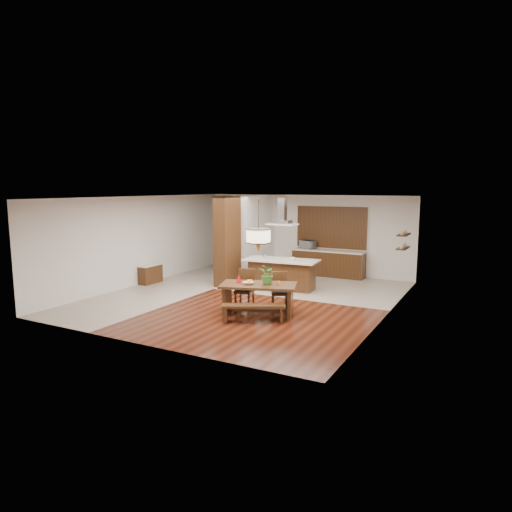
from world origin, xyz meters
The scene contains 25 objects.
room_shell centered at (0.00, 0.00, 2.06)m, with size 9.00×9.04×2.92m.
tile_hallway centered at (-2.75, 0.00, 0.01)m, with size 2.50×9.00×0.01m, color #B2A594.
tile_kitchen centered at (1.25, 2.50, 0.01)m, with size 5.50×4.00×0.01m, color #B2A594.
soffit_band centered at (0.00, 0.00, 2.88)m, with size 8.00×9.00×0.02m, color #3E1C0F.
partition_pier centered at (-1.40, 1.20, 1.45)m, with size 0.45×1.00×2.90m, color black.
partition_stub centered at (-1.40, 3.30, 1.45)m, with size 0.18×2.40×2.90m, color silver.
hallway_console centered at (-3.81, 0.20, 0.32)m, with size 0.37×0.88×0.63m, color black.
hallway_doorway centered at (-2.70, 4.40, 1.05)m, with size 1.10×0.20×2.10m, color black.
rear_counter centered at (1.00, 4.20, 0.48)m, with size 2.60×0.62×0.95m.
kitchen_window centered at (1.00, 4.46, 1.75)m, with size 2.60×0.08×1.50m, color #96542D.
shelf_lower centered at (3.87, 2.60, 1.40)m, with size 0.26×0.90×0.04m, color black.
shelf_upper centered at (3.87, 2.60, 1.80)m, with size 0.26×0.90×0.04m, color black.
dining_table centered at (1.11, -1.39, 0.57)m, with size 2.08×1.48×0.78m.
dining_bench centered at (1.33, -2.03, 0.21)m, with size 1.51×0.33×0.42m, color black, non-canonical shape.
dining_chair_left centered at (0.48, -0.99, 0.51)m, with size 0.45×0.45×1.02m, color black, non-canonical shape.
dining_chair_right centered at (1.37, -0.69, 0.49)m, with size 0.43×0.43×0.98m, color black, non-canonical shape.
pendant_lantern centered at (1.11, -1.39, 2.25)m, with size 0.64×0.64×1.31m, color beige, non-canonical shape.
foliage_plant centered at (1.33, -1.28, 1.03)m, with size 0.45×0.39×0.50m, color #336C24.
fruit_bowl centered at (0.90, -1.53, 0.81)m, with size 0.25×0.25×0.06m, color beige.
napkin_cone centered at (0.59, -1.47, 0.89)m, with size 0.14×0.14×0.22m, color #A10B0D.
gold_ornament centered at (1.64, -1.31, 0.84)m, with size 0.08×0.08×0.11m, color gold.
kitchen_island centered at (0.41, 1.52, 0.49)m, with size 2.39×1.20×0.95m.
range_hood centered at (0.41, 1.53, 2.46)m, with size 0.90×0.55×0.87m, color silver, non-canonical shape.
island_cup centered at (0.82, 1.42, 1.01)m, with size 0.14×0.14×0.11m, color silver.
microwave centered at (0.20, 4.20, 1.10)m, with size 0.55×0.38×0.31m, color #B9BBC0.
Camera 1 is at (6.36, -11.30, 3.21)m, focal length 32.00 mm.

